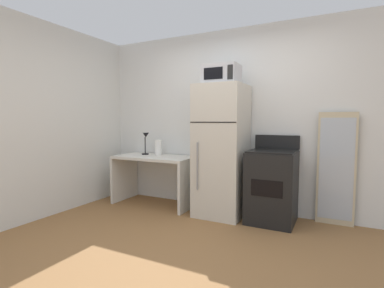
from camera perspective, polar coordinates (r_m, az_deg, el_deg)
ground_plane at (r=2.99m, az=-2.17°, el=-21.02°), size 12.00×12.00×0.00m
wall_back_white at (r=4.26m, az=9.01°, el=4.66°), size 5.00×0.10×2.60m
wall_left_brick at (r=4.23m, az=-29.33°, el=4.12°), size 0.10×4.00×2.60m
desk at (r=4.51m, az=-7.36°, el=-5.16°), size 1.24×0.63×0.75m
desk_lamp at (r=4.66m, az=-9.16°, el=0.84°), size 0.14×0.12×0.35m
paper_towel_roll at (r=4.60m, az=-6.66°, el=-0.69°), size 0.11×0.11×0.24m
refrigerator at (r=3.94m, az=5.86°, el=-1.34°), size 0.64×0.67×1.77m
microwave at (r=3.95m, az=5.87°, el=13.44°), size 0.46×0.35×0.26m
oven_range at (r=3.85m, az=15.51°, el=-7.96°), size 0.58×0.61×1.10m
leaning_mirror at (r=3.99m, az=26.62°, el=-4.43°), size 0.44×0.03×1.40m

